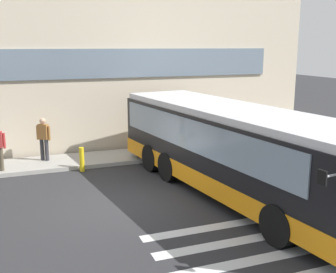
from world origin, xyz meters
The scene contains 7 objects.
ground_plane centered at (0.00, 0.00, -0.01)m, with size 80.00×90.00×0.02m, color #2B2B2D.
bay_paint_stripes centered at (2.00, -4.20, 0.00)m, with size 4.40×3.96×0.01m.
terminal_building centered at (-0.69, 11.61, 3.85)m, with size 22.74×13.80×7.71m.
boarding_curb centered at (0.00, 4.80, 0.07)m, with size 24.94×2.00×0.15m, color #9E9B93.
bus_main_foreground centered at (3.38, -0.33, 1.33)m, with size 4.00×11.02×2.70m.
passenger_at_curb_edge centered at (-1.84, 5.07, 1.08)m, with size 0.50×0.40×1.68m.
safety_bollard_yellow centered at (-0.63, 3.60, 0.45)m, with size 0.18×0.18×0.90m, color yellow.
Camera 1 is at (-2.78, -11.10, 4.53)m, focal length 43.97 mm.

